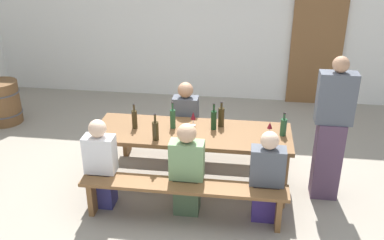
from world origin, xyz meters
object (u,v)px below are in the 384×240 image
Objects in this scene: wine_glass_0 at (193,116)px; seated_guest_near_0 at (101,165)px; wine_glass_1 at (270,126)px; seated_guest_near_2 at (267,179)px; bench_near at (183,191)px; bench_far at (199,134)px; wine_bottle_1 at (135,119)px; wine_bottle_4 at (283,127)px; wine_bottle_2 at (173,118)px; seated_guest_near_1 at (187,171)px; tasting_table at (192,137)px; wine_bottle_5 at (155,130)px; wine_barrel at (2,102)px; seated_guest_far_0 at (186,125)px; wine_bottle_0 at (214,120)px; wine_bottle_3 at (221,117)px; standing_host at (331,133)px; wooden_door at (317,47)px.

seated_guest_near_0 is at bearing -143.03° from wine_glass_0.
seated_guest_near_2 is at bearing -92.32° from wine_glass_1.
bench_near is 1.00× the size of bench_far.
wine_bottle_4 is (1.78, 0.04, -0.01)m from wine_bottle_1.
wine_bottle_4 is at bearing -9.76° from wine_glass_1.
wine_bottle_1 is (-0.70, -0.70, 0.51)m from bench_far.
wine_bottle_2 is 0.76m from seated_guest_near_1.
seated_guest_near_0 is (-2.05, -0.60, -0.34)m from wine_bottle_4.
tasting_table is 0.51m from wine_bottle_5.
wine_barrel is (-3.34, 1.46, -0.33)m from tasting_table.
seated_guest_near_0 is at bearing -150.25° from tasting_table.
bench_far is at bearing -12.71° from wine_barrel.
wine_bottle_0 is at bearing 42.15° from seated_guest_far_0.
bench_far is at bearing 148.54° from wine_bottle_4.
seated_guest_far_0 is at bearing 43.63° from seated_guest_near_2.
tasting_table reaches higher than bench_far.
tasting_table is 0.77m from bench_far.
wine_bottle_3 is 0.28× the size of seated_guest_far_0.
seated_guest_near_1 reaches higher than wine_bottle_2.
wine_bottle_5 is 0.58m from wine_glass_0.
bench_near is 6.95× the size of wine_bottle_5.
wine_bottle_5 is 0.19× the size of standing_host.
wine_bottle_5 is 2.27× the size of wine_glass_1.
wooden_door is 3.08m from wine_bottle_4.
wooden_door is at bearing -93.34° from standing_host.
seated_guest_near_0 is 1.37m from seated_guest_far_0.
seated_guest_far_0 is at bearing 132.15° from wine_bottle_0.
seated_guest_far_0 is (0.08, 0.49, -0.31)m from wine_bottle_2.
wine_bottle_0 is 0.83m from wine_bottle_4.
wooden_door is 6.19× the size of wine_bottle_0.
wine_bottle_4 is at bearing -3.68° from wine_bottle_0.
wine_bottle_0 is (0.25, 0.80, 0.51)m from bench_near.
wooden_door is 3.19m from seated_guest_far_0.
wooden_door is 3.54m from tasting_table.
wine_bottle_5 is 0.30× the size of seated_guest_near_0.
wine_glass_0 is 0.80m from seated_guest_near_1.
standing_host reaches higher than seated_guest_near_1.
wine_bottle_1 is at bearing 138.59° from wine_bottle_5.
wooden_door reaches higher than bench_near.
bench_far is 0.83m from wine_bottle_0.
bench_far is 1.83m from standing_host.
standing_host reaches higher than wine_bottle_5.
wine_bottle_0 reaches higher than wine_bottle_4.
tasting_table is 16.47× the size of wine_glass_1.
seated_guest_near_0 is 1.87m from seated_guest_near_2.
wine_bottle_2 reaches higher than wine_bottle_3.
wine_bottle_1 is 1.10× the size of wine_bottle_4.
wine_glass_1 is at bearing -55.19° from seated_guest_near_1.
seated_guest_far_0 reaches higher than wine_glass_1.
wine_bottle_5 reaches higher than bench_near.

